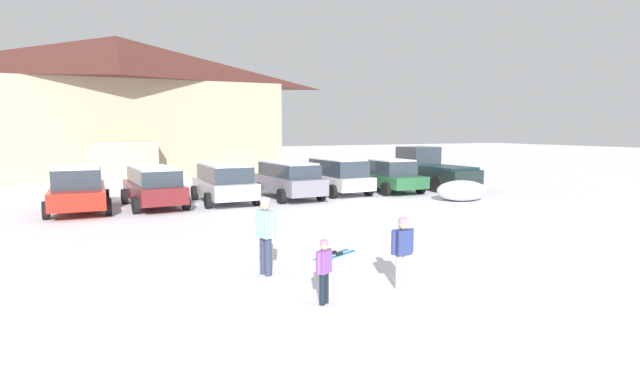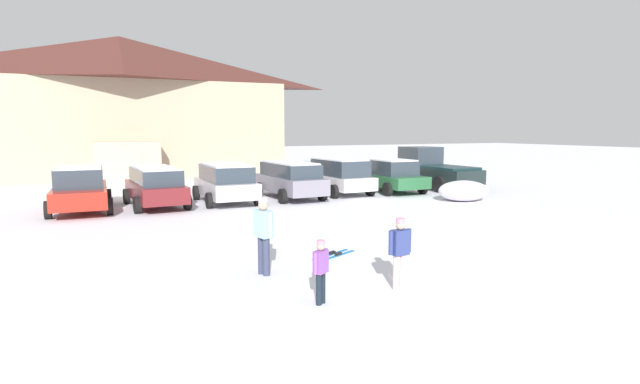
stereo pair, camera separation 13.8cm
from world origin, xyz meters
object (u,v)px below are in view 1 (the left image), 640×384
at_px(parked_silver_wagon, 224,182).
at_px(parked_red_sedan, 78,189).
at_px(parked_white_suv, 338,175).
at_px(pickup_truck, 428,169).
at_px(skier_teen_in_navy_coat, 402,249).
at_px(parked_green_coupe, 389,176).
at_px(parked_grey_wagon, 288,179).
at_px(pair_of_skis, 335,255).
at_px(skier_adult_in_blue_parka, 265,232).
at_px(plowed_snow_pile, 462,191).
at_px(ski_lodge, 119,106).
at_px(skier_child_in_purple_jacket, 324,268).
at_px(parked_maroon_van, 154,185).

bearing_deg(parked_silver_wagon, parked_red_sedan, 177.59).
bearing_deg(parked_white_suv, pickup_truck, 3.92).
xyz_separation_m(pickup_truck, skier_teen_in_navy_coat, (-11.47, -13.54, -0.20)).
bearing_deg(parked_silver_wagon, parked_green_coupe, -0.44).
relative_size(parked_grey_wagon, pickup_truck, 0.82).
relative_size(parked_silver_wagon, pair_of_skis, 3.19).
height_order(skier_adult_in_blue_parka, plowed_snow_pile, skier_adult_in_blue_parka).
height_order(parked_red_sedan, pair_of_skis, parked_red_sedan).
xyz_separation_m(ski_lodge, skier_adult_in_blue_parka, (0.66, -25.41, -3.65)).
distance_m(parked_white_suv, plowed_snow_pile, 5.79).
relative_size(parked_silver_wagon, skier_teen_in_navy_coat, 3.06).
relative_size(parked_silver_wagon, skier_child_in_purple_jacket, 3.69).
height_order(parked_red_sedan, skier_child_in_purple_jacket, parked_red_sedan).
relative_size(parked_green_coupe, pair_of_skis, 3.08).
height_order(ski_lodge, pickup_truck, ski_lodge).
bearing_deg(pickup_truck, skier_child_in_purple_jacket, -134.14).
height_order(parked_grey_wagon, parked_white_suv, parked_white_suv).
height_order(pickup_truck, skier_adult_in_blue_parka, pickup_truck).
distance_m(pickup_truck, skier_child_in_purple_jacket, 18.98).
xyz_separation_m(parked_red_sedan, parked_maroon_van, (2.72, -0.12, 0.01)).
bearing_deg(plowed_snow_pile, parked_grey_wagon, 148.34).
bearing_deg(pair_of_skis, parked_red_sedan, 118.66).
xyz_separation_m(ski_lodge, parked_maroon_van, (-0.06, -14.58, -3.72)).
distance_m(pair_of_skis, plowed_snow_pile, 11.20).
distance_m(parked_grey_wagon, plowed_snow_pile, 7.69).
xyz_separation_m(skier_child_in_purple_jacket, plowed_snow_pile, (11.30, 8.91, -0.22)).
distance_m(parked_silver_wagon, parked_grey_wagon, 2.94).
xyz_separation_m(parked_green_coupe, skier_teen_in_navy_coat, (-8.43, -12.75, -0.03)).
bearing_deg(pair_of_skis, skier_teen_in_navy_coat, -91.57).
distance_m(pickup_truck, pair_of_skis, 15.64).
bearing_deg(parked_green_coupe, parked_grey_wagon, 178.84).
relative_size(parked_maroon_van, parked_silver_wagon, 1.05).
bearing_deg(plowed_snow_pile, skier_teen_in_navy_coat, -137.25).
bearing_deg(skier_adult_in_blue_parka, parked_silver_wagon, 78.83).
xyz_separation_m(parked_green_coupe, skier_adult_in_blue_parka, (-10.47, -10.66, 0.12)).
bearing_deg(parked_white_suv, plowed_snow_pile, -48.37).
height_order(parked_grey_wagon, plowed_snow_pile, parked_grey_wagon).
distance_m(parked_red_sedan, pair_of_skis, 11.62).
relative_size(parked_silver_wagon, parked_white_suv, 1.05).
distance_m(skier_adult_in_blue_parka, pair_of_skis, 2.44).
distance_m(skier_teen_in_navy_coat, skier_child_in_purple_jacket, 1.75).
distance_m(parked_maroon_van, parked_green_coupe, 11.19).
distance_m(parked_green_coupe, skier_adult_in_blue_parka, 14.94).
distance_m(parked_grey_wagon, skier_child_in_purple_jacket, 13.79).
distance_m(parked_green_coupe, plowed_snow_pile, 4.09).
bearing_deg(skier_teen_in_navy_coat, parked_white_suv, 66.47).
height_order(ski_lodge, pair_of_skis, ski_lodge).
xyz_separation_m(parked_red_sedan, parked_silver_wagon, (5.56, -0.23, 0.03)).
height_order(parked_silver_wagon, skier_child_in_purple_jacket, parked_silver_wagon).
bearing_deg(pickup_truck, parked_red_sedan, -178.34).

